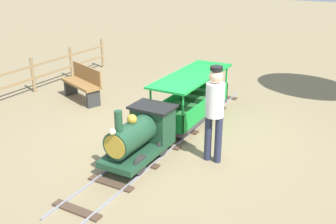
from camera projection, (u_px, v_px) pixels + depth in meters
The scene contains 7 objects.
ground_plane at pixel (171, 137), 7.23m from camera, with size 60.00×60.00×0.00m, color #8C7A56.
track at pixel (171, 136), 7.23m from camera, with size 0.76×6.05×0.04m.
locomotive at pixel (141, 134), 6.22m from camera, with size 0.72×1.45×1.05m.
passenger_car at pixel (192, 102), 7.81m from camera, with size 0.82×2.35×0.97m.
conductor_person at pixel (215, 107), 6.03m from camera, with size 0.30×0.30×1.62m.
park_bench at pixel (83, 83), 9.03m from camera, with size 1.36×0.85×0.82m.
fence_section at pixel (10, 81), 9.01m from camera, with size 0.08×7.13×0.90m.
Camera 1 is at (-3.11, 5.76, 3.09)m, focal length 40.68 mm.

